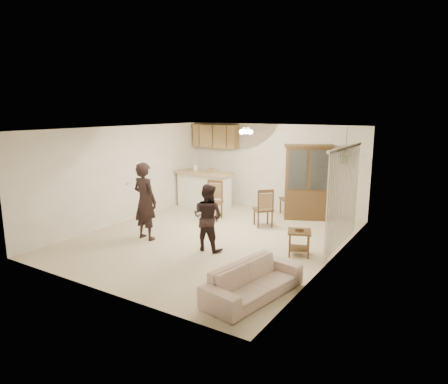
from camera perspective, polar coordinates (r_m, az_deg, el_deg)
The scene contains 23 objects.
floor at distance 9.29m, azimuth -1.70°, elevation -6.55°, with size 6.50×6.50×0.00m, color beige.
ceiling at distance 8.83m, azimuth -1.79°, elevation 9.04°, with size 5.50×6.50×0.02m, color silver.
wall_back at distance 11.78m, azimuth 7.07°, elevation 3.53°, with size 5.50×0.02×2.50m, color white.
wall_front at distance 6.60m, azimuth -17.63°, elevation -3.44°, with size 5.50×0.02×2.50m, color white.
wall_left at distance 10.73m, azimuth -14.07°, elevation 2.46°, with size 0.02×6.50×2.50m, color white.
wall_right at distance 7.83m, azimuth 15.26°, elevation -0.96°, with size 0.02×6.50×2.50m, color white.
breakfast_bar at distance 12.05m, azimuth -2.85°, elevation 0.17°, with size 1.60×0.55×1.00m, color white.
bar_top at distance 11.95m, azimuth -2.87°, elevation 2.75°, with size 1.75×0.70×0.08m, color tan.
upper_cabinets at distance 12.46m, azimuth -1.21°, elevation 7.99°, with size 1.50×0.34×0.70m, color brown.
vertical_blinds at distance 8.71m, azimuth 16.69°, elevation -0.78°, with size 0.06×2.30×2.10m, color white, non-canonical shape.
ceiling_fixture at distance 9.76m, azimuth 3.16°, elevation 8.70°, with size 0.36×0.36×0.20m, color beige, non-canonical shape.
hanging_plant at distance 10.13m, azimuth 16.99°, elevation 5.20°, with size 0.43×0.37×0.48m, color #2B5F26.
plant_cord at distance 10.11m, azimuth 17.10°, elevation 7.03°, with size 0.01×0.01×0.65m, color #29241E.
sofa at distance 6.41m, azimuth 4.25°, elevation -11.71°, with size 1.87×0.73×0.73m, color #F2DFC7.
adult at distance 9.16m, azimuth -11.23°, elevation -1.20°, with size 0.66×0.43×1.80m, color black.
child at distance 8.33m, azimuth -2.34°, elevation -3.87°, with size 0.66×0.51×1.35m, color black.
china_hutch at distance 10.89m, azimuth 11.81°, elevation 1.30°, with size 1.36×0.97×2.00m.
side_table at distance 8.30m, azimuth 10.67°, elevation -7.09°, with size 0.60×0.60×0.56m.
chair_bar at distance 10.71m, azimuth -1.65°, elevation -2.42°, with size 0.55×0.55×1.05m.
chair_hutch_left at distance 11.38m, azimuth 9.25°, elevation -1.79°, with size 0.63×0.63×1.00m.
chair_hutch_right at distance 10.16m, azimuth 5.61°, elevation -3.37°, with size 0.61×0.61×0.98m.
controller_adult at distance 8.80m, azimuth -13.34°, elevation 1.22°, with size 0.05×0.15×0.05m, color silver.
controller_child at distance 8.01m, azimuth -3.62°, elevation -3.08°, with size 0.04×0.12×0.04m, color silver.
Camera 1 is at (4.90, -7.34, 2.91)m, focal length 32.00 mm.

